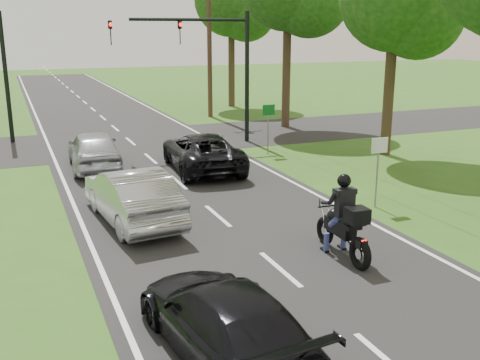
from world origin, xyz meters
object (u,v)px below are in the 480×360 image
object	(u,v)px
silver_suv	(94,150)
utility_pole_far	(209,31)
sign_green	(269,117)
motorcycle_rider	(344,225)
dark_car_behind	(224,319)
sign_white	(379,155)
dark_suv	(202,151)
silver_sedan	(132,195)
traffic_signal	(209,54)

from	to	relation	value
silver_suv	utility_pole_far	world-z (taller)	utility_pole_far
sign_green	silver_suv	bearing A→B (deg)	179.30
motorcycle_rider	dark_car_behind	world-z (taller)	motorcycle_rider
utility_pole_far	sign_white	bearing A→B (deg)	-94.51
dark_suv	silver_sedan	xyz separation A→B (m)	(-3.71, -4.94, 0.05)
motorcycle_rider	utility_pole_far	distance (m)	22.78
sign_white	traffic_signal	bearing A→B (deg)	97.05
motorcycle_rider	dark_car_behind	xyz separation A→B (m)	(-4.06, -2.77, -0.15)
dark_suv	traffic_signal	xyz separation A→B (m)	(1.96, 4.61, 3.42)
dark_car_behind	dark_suv	bearing A→B (deg)	-112.52
silver_suv	dark_car_behind	xyz separation A→B (m)	(0.03, -13.76, -0.12)
silver_sedan	dark_car_behind	xyz separation A→B (m)	(-0.02, -7.14, -0.13)
motorcycle_rider	traffic_signal	size ratio (longest dim) A/B	0.37
silver_suv	utility_pole_far	distance (m)	14.56
dark_car_behind	sign_white	size ratio (longest dim) A/B	2.05
sign_white	sign_green	xyz separation A→B (m)	(0.20, 8.00, 0.00)
silver_sedan	sign_green	distance (m)	9.79
dark_suv	sign_green	world-z (taller)	sign_green
dark_suv	utility_pole_far	size ratio (longest dim) A/B	0.51
sign_green	traffic_signal	bearing A→B (deg)	117.38
dark_suv	sign_white	xyz separation A→B (m)	(3.33, -6.41, 0.88)
motorcycle_rider	traffic_signal	xyz separation A→B (m)	(1.64, 13.91, 3.34)
dark_car_behind	utility_pole_far	bearing A→B (deg)	-114.46
traffic_signal	sign_white	xyz separation A→B (m)	(1.36, -11.02, -2.54)
silver_sedan	utility_pole_far	world-z (taller)	utility_pole_far
dark_car_behind	sign_green	xyz separation A→B (m)	(7.26, 13.67, 0.95)
silver_suv	dark_car_behind	bearing A→B (deg)	93.13
sign_white	sign_green	world-z (taller)	same
motorcycle_rider	dark_car_behind	bearing A→B (deg)	-143.53
traffic_signal	silver_suv	bearing A→B (deg)	-152.93
silver_sedan	sign_white	distance (m)	7.24
silver_sedan	traffic_signal	world-z (taller)	traffic_signal
dark_suv	silver_suv	size ratio (longest dim) A/B	1.15
silver_suv	sign_green	size ratio (longest dim) A/B	2.08
dark_car_behind	sign_green	world-z (taller)	sign_green
dark_suv	silver_sedan	size ratio (longest dim) A/B	1.11
utility_pole_far	sign_green	size ratio (longest dim) A/B	4.71
traffic_signal	sign_green	size ratio (longest dim) A/B	3.00
silver_suv	dark_car_behind	size ratio (longest dim) A/B	1.02
motorcycle_rider	utility_pole_far	world-z (taller)	utility_pole_far
dark_car_behind	sign_white	world-z (taller)	sign_white
silver_suv	sign_green	xyz separation A→B (m)	(7.29, -0.09, 0.83)
traffic_signal	sign_green	bearing A→B (deg)	-62.62
motorcycle_rider	silver_sedan	world-z (taller)	motorcycle_rider
dark_car_behind	sign_green	bearing A→B (deg)	-123.31
traffic_signal	sign_white	world-z (taller)	traffic_signal
motorcycle_rider	traffic_signal	distance (m)	14.40
traffic_signal	sign_white	size ratio (longest dim) A/B	3.00
silver_suv	utility_pole_far	xyz separation A→B (m)	(8.59, 10.93, 4.32)
motorcycle_rider	silver_suv	size ratio (longest dim) A/B	0.53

